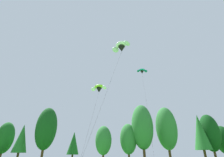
{
  "coord_description": "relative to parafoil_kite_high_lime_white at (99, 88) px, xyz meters",
  "views": [
    {
      "loc": [
        -1.36,
        2.16,
        2.38
      ],
      "look_at": [
        -0.66,
        20.47,
        10.91
      ],
      "focal_mm": 26.01,
      "sensor_mm": 36.0,
      "label": 1
    }
  ],
  "objects": [
    {
      "name": "treeline_tree_j",
      "position": [
        28.26,
        16.17,
        -6.38
      ],
      "size": [
        4.44,
        4.44,
        12.89
      ],
      "color": "#472D19",
      "rests_on": "ground_plane"
    },
    {
      "name": "treeline_tree_b",
      "position": [
        -27.48,
        19.94,
        -7.82
      ],
      "size": [
        4.76,
        4.76,
        10.97
      ],
      "color": "#472D19",
      "rests_on": "ground_plane"
    },
    {
      "name": "treeline_tree_i",
      "position": [
        18.93,
        16.74,
        -5.33
      ],
      "size": [
        5.87,
        5.87,
        15.08
      ],
      "color": "#472D19",
      "rests_on": "ground_plane"
    },
    {
      "name": "treeline_tree_c",
      "position": [
        -22.11,
        18.57,
        -8.09
      ],
      "size": [
        3.84,
        3.84,
        10.18
      ],
      "color": "#472D19",
      "rests_on": "ground_plane"
    },
    {
      "name": "treeline_tree_d",
      "position": [
        -15.72,
        18.65,
        -5.31
      ],
      "size": [
        5.88,
        5.88,
        15.11
      ],
      "color": "#472D19",
      "rests_on": "ground_plane"
    },
    {
      "name": "treeline_tree_l",
      "position": [
        38.1,
        21.47,
        -8.11
      ],
      "size": [
        4.63,
        4.63,
        10.49
      ],
      "color": "#472D19",
      "rests_on": "ground_plane"
    },
    {
      "name": "parafoil_kite_far_white",
      "position": [
        3.96,
        -7.72,
        4.8
      ],
      "size": [
        6.41,
        9.73,
        18.9
      ],
      "color": "white"
    },
    {
      "name": "treeline_tree_k",
      "position": [
        31.8,
        17.42,
        -6.47
      ],
      "size": [
        5.36,
        5.36,
        13.19
      ],
      "color": "#472D19",
      "rests_on": "ground_plane"
    },
    {
      "name": "parafoil_kite_high_lime_white",
      "position": [
        0.0,
        0.0,
        0.0
      ],
      "size": [
        3.55,
        16.8,
        14.14
      ],
      "color": "#93D633"
    },
    {
      "name": "treeline_tree_g",
      "position": [
        7.81,
        16.65,
        -8.3
      ],
      "size": [
        4.55,
        4.55,
        10.17
      ],
      "color": "#472D19",
      "rests_on": "ground_plane"
    },
    {
      "name": "treeline_tree_e",
      "position": [
        -7.91,
        20.96,
        -9.2
      ],
      "size": [
        3.45,
        3.45,
        8.4
      ],
      "color": "#472D19",
      "rests_on": "ground_plane"
    },
    {
      "name": "treeline_tree_h",
      "position": [
        11.76,
        15.76,
        -5.1
      ],
      "size": [
        5.97,
        5.97,
        15.45
      ],
      "color": "#472D19",
      "rests_on": "ground_plane"
    },
    {
      "name": "treeline_tree_f",
      "position": [
        0.97,
        15.92,
        -8.75
      ],
      "size": [
        4.35,
        4.35,
        9.44
      ],
      "color": "#472D19",
      "rests_on": "ground_plane"
    },
    {
      "name": "parafoil_kite_mid_teal",
      "position": [
        9.88,
        2.79,
        5.61
      ],
      "size": [
        3.98,
        13.28,
        19.5
      ],
      "color": "teal"
    }
  ]
}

